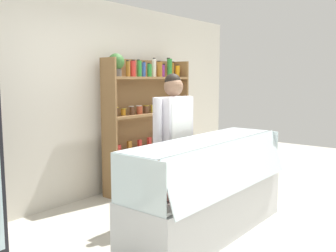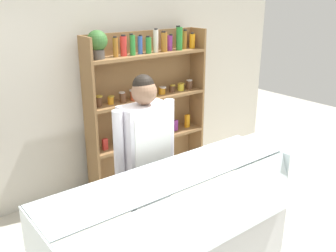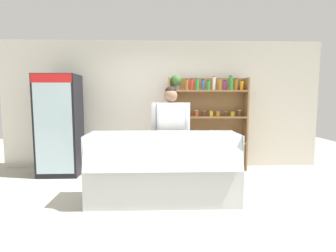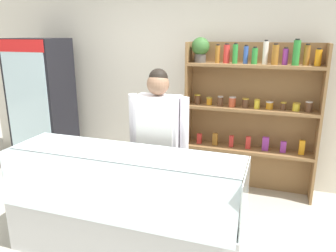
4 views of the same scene
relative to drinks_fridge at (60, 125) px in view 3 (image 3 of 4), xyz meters
The scene contains 6 objects.
ground_plane 2.62m from the drinks_fridge, 34.85° to the right, with size 12.00×12.00×0.00m, color #B7B2A3.
back_wall 2.11m from the drinks_fridge, 16.16° to the left, with size 6.80×0.10×2.70m, color beige.
drinks_fridge is the anchor object (origin of this frame).
shelving_unit 2.91m from the drinks_fridge, ahead, with size 1.62×0.29×1.97m.
deli_display_case 2.52m from the drinks_fridge, 35.53° to the right, with size 2.15×0.72×1.01m.
shop_clerk 2.28m from the drinks_fridge, 22.05° to the right, with size 0.64×0.25×1.69m.
Camera 3 is at (-0.07, -3.71, 1.50)m, focal length 28.00 mm.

